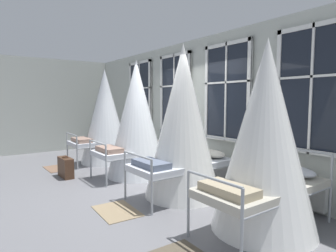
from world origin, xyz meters
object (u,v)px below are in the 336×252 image
cot_second (137,120)px  cot_third (183,123)px  cot_fourth (265,138)px  cot_first (105,117)px  suitcase_dark (66,167)px

cot_second → cot_third: bearing=-90.6°
cot_fourth → cot_third: bearing=90.7°
cot_first → suitcase_dark: bearing=-144.6°
suitcase_dark → cot_second: bearing=59.4°
cot_first → suitcase_dark: size_ratio=4.55×
suitcase_dark → cot_third: bearing=28.0°
cot_second → cot_fourth: (3.37, 0.01, -0.05)m
cot_second → suitcase_dark: 1.90m
cot_first → cot_third: size_ratio=0.95×
cot_first → cot_third: bearing=-89.9°
cot_third → suitcase_dark: bearing=118.4°
cot_third → cot_fourth: (1.68, 0.02, -0.10)m
cot_fourth → suitcase_dark: size_ratio=4.44×
cot_second → cot_third: 1.69m
cot_third → cot_fourth: cot_third is taller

